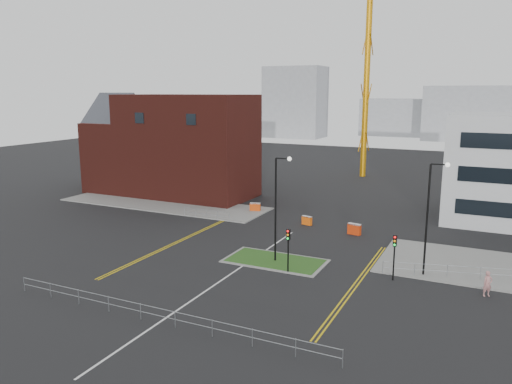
# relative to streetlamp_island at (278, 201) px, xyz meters

# --- Properties ---
(ground) EXTENTS (200.00, 200.00, 0.00)m
(ground) POSITION_rel_streetlamp_island_xyz_m (-2.22, -8.00, -5.41)
(ground) COLOR black
(ground) RESTS_ON ground
(pavement_left) EXTENTS (28.00, 8.00, 0.12)m
(pavement_left) POSITION_rel_streetlamp_island_xyz_m (-22.22, 14.00, -5.35)
(pavement_left) COLOR slate
(pavement_left) RESTS_ON ground
(island_kerb) EXTENTS (8.60, 4.60, 0.08)m
(island_kerb) POSITION_rel_streetlamp_island_xyz_m (-0.22, 0.00, -5.37)
(island_kerb) COLOR slate
(island_kerb) RESTS_ON ground
(grass_island) EXTENTS (8.00, 4.00, 0.12)m
(grass_island) POSITION_rel_streetlamp_island_xyz_m (-0.22, 0.00, -5.35)
(grass_island) COLOR #1F501A
(grass_island) RESTS_ON ground
(brick_building) EXTENTS (24.20, 10.07, 14.24)m
(brick_building) POSITION_rel_streetlamp_island_xyz_m (-25.19, 20.00, 1.44)
(brick_building) COLOR #4B1812
(brick_building) RESTS_ON ground
(streetlamp_island) EXTENTS (1.46, 0.36, 9.18)m
(streetlamp_island) POSITION_rel_streetlamp_island_xyz_m (0.00, 0.00, 0.00)
(streetlamp_island) COLOR black
(streetlamp_island) RESTS_ON ground
(streetlamp_right_near) EXTENTS (1.46, 0.36, 9.18)m
(streetlamp_right_near) POSITION_rel_streetlamp_island_xyz_m (12.00, 2.00, 0.00)
(streetlamp_right_near) COLOR black
(streetlamp_right_near) RESTS_ON ground
(traffic_light_island) EXTENTS (0.28, 0.33, 3.65)m
(traffic_light_island) POSITION_rel_streetlamp_island_xyz_m (1.78, -2.02, -2.85)
(traffic_light_island) COLOR black
(traffic_light_island) RESTS_ON ground
(traffic_light_right) EXTENTS (0.28, 0.33, 3.65)m
(traffic_light_right) POSITION_rel_streetlamp_island_xyz_m (9.78, -0.02, -2.85)
(traffic_light_right) COLOR black
(traffic_light_right) RESTS_ON ground
(railing_front) EXTENTS (24.05, 0.05, 1.10)m
(railing_front) POSITION_rel_streetlamp_island_xyz_m (-2.22, -14.00, -4.63)
(railing_front) COLOR gray
(railing_front) RESTS_ON ground
(railing_left) EXTENTS (6.05, 0.05, 1.10)m
(railing_left) POSITION_rel_streetlamp_island_xyz_m (-13.22, 10.00, -4.67)
(railing_left) COLOR gray
(railing_left) RESTS_ON ground
(centre_line) EXTENTS (0.15, 30.00, 0.01)m
(centre_line) POSITION_rel_streetlamp_island_xyz_m (-2.22, -6.00, -5.41)
(centre_line) COLOR silver
(centre_line) RESTS_ON ground
(yellow_left_a) EXTENTS (0.12, 24.00, 0.01)m
(yellow_left_a) POSITION_rel_streetlamp_island_xyz_m (-11.22, 2.00, -5.41)
(yellow_left_a) COLOR gold
(yellow_left_a) RESTS_ON ground
(yellow_left_b) EXTENTS (0.12, 24.00, 0.01)m
(yellow_left_b) POSITION_rel_streetlamp_island_xyz_m (-10.92, 2.00, -5.41)
(yellow_left_b) COLOR gold
(yellow_left_b) RESTS_ON ground
(yellow_right_a) EXTENTS (0.12, 20.00, 0.01)m
(yellow_right_a) POSITION_rel_streetlamp_island_xyz_m (7.28, -2.00, -5.41)
(yellow_right_a) COLOR gold
(yellow_right_a) RESTS_ON ground
(yellow_right_b) EXTENTS (0.12, 20.00, 0.01)m
(yellow_right_b) POSITION_rel_streetlamp_island_xyz_m (7.58, -2.00, -5.41)
(yellow_right_b) COLOR gold
(yellow_right_b) RESTS_ON ground
(skyline_a) EXTENTS (18.00, 12.00, 22.00)m
(skyline_a) POSITION_rel_streetlamp_island_xyz_m (-42.22, 112.00, 5.59)
(skyline_a) COLOR gray
(skyline_a) RESTS_ON ground
(skyline_b) EXTENTS (24.00, 12.00, 16.00)m
(skyline_b) POSITION_rel_streetlamp_island_xyz_m (7.78, 122.00, 2.59)
(skyline_b) COLOR gray
(skyline_b) RESTS_ON ground
(skyline_d) EXTENTS (30.00, 12.00, 12.00)m
(skyline_d) POSITION_rel_streetlamp_island_xyz_m (-10.22, 132.00, 0.59)
(skyline_d) COLOR gray
(skyline_d) RESTS_ON ground
(pedestrian) EXTENTS (0.81, 0.75, 1.86)m
(pedestrian) POSITION_rel_streetlamp_island_xyz_m (16.44, -0.22, -4.48)
(pedestrian) COLOR tan
(pedestrian) RESTS_ON ground
(barrier_left) EXTENTS (1.35, 0.74, 1.08)m
(barrier_left) POSITION_rel_streetlamp_island_xyz_m (-9.71, 15.65, -4.83)
(barrier_left) COLOR #D1400B
(barrier_left) RESTS_ON ground
(barrier_mid) EXTENTS (1.22, 0.70, 0.97)m
(barrier_mid) POSITION_rel_streetlamp_island_xyz_m (-1.90, 12.59, -4.88)
(barrier_mid) COLOR #F15A0D
(barrier_mid) RESTS_ON ground
(barrier_right) EXTENTS (1.42, 0.70, 1.14)m
(barrier_right) POSITION_rel_streetlamp_island_xyz_m (3.78, 11.12, -4.79)
(barrier_right) COLOR red
(barrier_right) RESTS_ON ground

